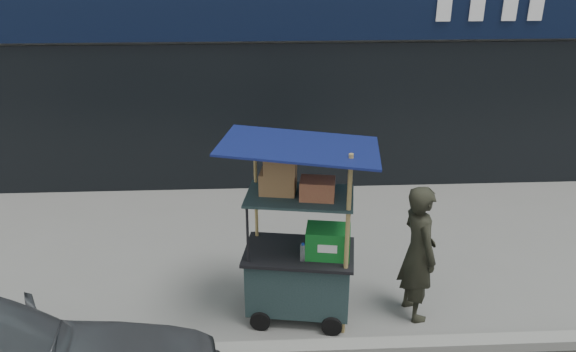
{
  "coord_description": "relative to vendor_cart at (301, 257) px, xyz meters",
  "views": [
    {
      "loc": [
        -0.56,
        -4.7,
        3.96
      ],
      "look_at": [
        -0.26,
        1.2,
        1.38
      ],
      "focal_mm": 35.0,
      "sensor_mm": 36.0,
      "label": 1
    }
  ],
  "objects": [
    {
      "name": "ground",
      "position": [
        0.16,
        -0.48,
        -0.74
      ],
      "size": [
        80.0,
        80.0,
        0.0
      ],
      "primitive_type": "plane",
      "color": "slate",
      "rests_on": "ground"
    },
    {
      "name": "curb",
      "position": [
        0.16,
        -0.68,
        -0.68
      ],
      "size": [
        80.0,
        0.18,
        0.12
      ],
      "primitive_type": "cube",
      "color": "gray",
      "rests_on": "ground"
    },
    {
      "name": "vendor_cart",
      "position": [
        0.0,
        0.0,
        0.0
      ],
      "size": [
        1.71,
        1.33,
        2.1
      ],
      "rotation": [
        0.0,
        0.0,
        -0.16
      ],
      "color": "#1A2B2C",
      "rests_on": "ground"
    },
    {
      "name": "vendor_man",
      "position": [
        1.27,
        -0.05,
        0.05
      ],
      "size": [
        0.48,
        0.64,
        1.57
      ],
      "primitive_type": "imported",
      "rotation": [
        0.0,
        0.0,
        1.78
      ],
      "color": "black",
      "rests_on": "ground"
    }
  ]
}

